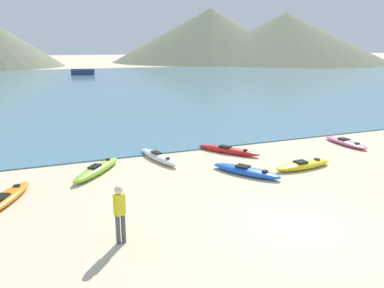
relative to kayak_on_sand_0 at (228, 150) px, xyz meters
The scene contains 13 objects.
ground_plane 7.75m from the kayak_on_sand_0, 102.79° to the right, with size 400.00×400.00×0.00m, color beige.
bay_water 36.06m from the kayak_on_sand_0, 92.73° to the left, with size 160.00×70.00×0.06m, color teal.
far_hill_midright 104.03m from the kayak_on_sand_0, 66.22° to the left, with size 60.75×60.75×16.12m, color #6B7056.
far_hill_right 100.16m from the kayak_on_sand_0, 53.54° to the left, with size 59.38×59.38×14.27m, color #6B7056.
kayak_on_sand_0 is the anchor object (origin of this frame).
kayak_on_sand_1 6.61m from the kayak_on_sand_0, ahead, with size 0.80×2.85×0.31m.
kayak_on_sand_2 10.11m from the kayak_on_sand_0, 164.95° to the right, with size 2.02×3.27×0.33m.
kayak_on_sand_3 3.82m from the kayak_on_sand_0, 59.80° to the right, with size 2.93×1.02×0.34m.
kayak_on_sand_4 6.46m from the kayak_on_sand_0, behind, with size 2.56×2.96×0.40m.
kayak_on_sand_5 3.54m from the kayak_on_sand_0, behind, with size 1.27×3.21×0.35m.
kayak_on_sand_6 3.16m from the kayak_on_sand_0, 103.65° to the right, with size 2.28×2.96×0.35m.
person_near_foreground 9.43m from the kayak_on_sand_0, 134.73° to the right, with size 0.33×0.22×1.63m.
moored_boat_0 53.28m from the kayak_on_sand_0, 91.48° to the left, with size 4.11×2.20×1.00m.
Camera 1 is at (-6.46, -8.22, 5.16)m, focal length 35.00 mm.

